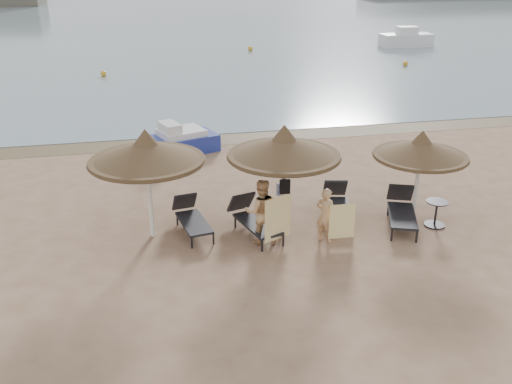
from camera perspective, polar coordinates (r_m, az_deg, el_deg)
ground at (r=14.22m, az=1.42°, el=-5.95°), size 160.00×160.00×0.00m
sea at (r=92.41m, az=-10.69°, el=18.25°), size 200.00×140.00×0.03m
wet_sand_strip at (r=22.77m, az=-4.06°, el=5.30°), size 200.00×1.60×0.01m
palapa_left at (r=14.32m, az=-10.90°, el=3.95°), size 2.93×2.93×2.90m
palapa_center at (r=14.44m, az=2.83°, el=4.50°), size 2.93×2.93×2.90m
palapa_right at (r=15.85m, az=16.17°, el=4.16°), size 2.55×2.55×2.53m
lounger_far_left at (r=15.23m, az=-6.51°, el=-2.45°), size 0.94×1.97×0.85m
lounger_near_left at (r=15.01m, az=-0.34°, el=-2.58°), size 1.19×2.12×0.90m
lounger_near_right at (r=16.05m, az=8.13°, el=-1.10°), size 1.07×2.07×0.88m
lounger_far_right at (r=15.98m, az=14.35°, el=-1.65°), size 1.37×2.18×0.93m
side_table at (r=16.11m, az=17.54°, el=-2.13°), size 0.59×0.59×0.72m
person_left at (r=14.23m, az=0.50°, el=-1.47°), size 0.96×0.67×1.98m
person_right at (r=14.43m, az=7.01°, el=-1.90°), size 0.92×0.91×1.70m
towel_left at (r=14.07m, az=2.20°, el=-2.66°), size 0.75×0.36×1.15m
towel_right at (r=14.41m, az=8.60°, el=-2.93°), size 0.67×0.06×0.93m
bag_patterned at (r=15.02m, az=2.56°, el=0.34°), size 0.28×0.17×0.34m
bag_dark at (r=14.64m, az=2.91°, el=0.54°), size 0.27×0.10×0.38m
pedal_boat at (r=21.34m, az=-7.51°, el=5.14°), size 2.83×2.21×1.16m
buoy_left at (r=35.79m, az=-15.01°, el=11.36°), size 0.36×0.36×0.36m
buoy_mid at (r=44.02m, az=-0.57°, el=14.15°), size 0.36×0.36×0.36m
buoy_right at (r=39.18m, az=14.71°, el=12.32°), size 0.34×0.34×0.34m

